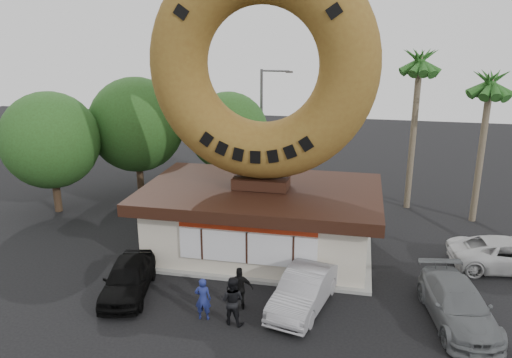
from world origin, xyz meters
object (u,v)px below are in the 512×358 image
(street_lamp, at_px, (264,123))
(car_grey, at_px, (458,305))
(person_center, at_px, (232,301))
(car_white, at_px, (509,255))
(giant_donut, at_px, (262,65))
(car_black, at_px, (128,278))
(donut_shop, at_px, (261,218))
(person_left, at_px, (203,299))
(car_silver, at_px, (304,290))
(person_right, at_px, (240,288))

(street_lamp, relative_size, car_grey, 1.59)
(person_center, distance_m, car_white, 13.07)
(street_lamp, bearing_deg, giant_donut, -79.49)
(giant_donut, height_order, car_black, giant_donut)
(person_center, xyz_separation_m, car_white, (11.17, 6.79, -0.22))
(street_lamp, bearing_deg, donut_shop, -79.50)
(giant_donut, relative_size, person_left, 6.13)
(car_silver, distance_m, car_grey, 5.71)
(giant_donut, bearing_deg, person_left, -98.58)
(giant_donut, bearing_deg, person_right, -87.50)
(giant_donut, relative_size, car_silver, 2.26)
(person_right, relative_size, car_white, 0.34)
(street_lamp, relative_size, car_white, 1.54)
(person_right, bearing_deg, car_grey, 173.41)
(car_black, relative_size, car_grey, 0.85)
(car_grey, relative_size, car_white, 0.97)
(person_left, bearing_deg, car_black, -24.23)
(donut_shop, xyz_separation_m, giant_donut, (0.00, 0.02, 7.20))
(person_right, height_order, car_black, person_right)
(donut_shop, height_order, person_right, donut_shop)
(street_lamp, xyz_separation_m, car_silver, (4.51, -14.67, -3.73))
(car_silver, bearing_deg, car_grey, 14.14)
(street_lamp, distance_m, car_silver, 15.79)
(car_black, bearing_deg, person_center, -26.32)
(person_center, relative_size, car_black, 0.44)
(street_lamp, distance_m, car_grey, 18.18)
(donut_shop, relative_size, street_lamp, 1.40)
(car_grey, distance_m, car_white, 5.84)
(street_lamp, relative_size, person_right, 4.59)
(car_grey, xyz_separation_m, car_white, (3.00, 5.01, -0.01))
(donut_shop, bearing_deg, car_silver, -60.29)
(donut_shop, height_order, car_grey, donut_shop)
(donut_shop, distance_m, giant_donut, 7.20)
(car_black, bearing_deg, person_right, -13.97)
(person_right, bearing_deg, person_center, 76.31)
(street_lamp, distance_m, person_left, 16.72)
(person_left, bearing_deg, street_lamp, -93.72)
(street_lamp, relative_size, car_black, 1.86)
(giant_donut, relative_size, car_black, 2.41)
(giant_donut, distance_m, person_center, 10.23)
(person_left, bearing_deg, person_right, -146.86)
(car_silver, height_order, car_grey, car_silver)
(giant_donut, height_order, car_silver, giant_donut)
(car_silver, xyz_separation_m, car_grey, (5.71, 0.12, -0.02))
(giant_donut, xyz_separation_m, car_silver, (2.66, -4.67, -8.21))
(giant_donut, height_order, person_left, giant_donut)
(giant_donut, bearing_deg, car_silver, -60.37)
(person_left, height_order, car_black, person_left)
(person_center, bearing_deg, car_white, -140.20)
(donut_shop, bearing_deg, person_left, -98.61)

